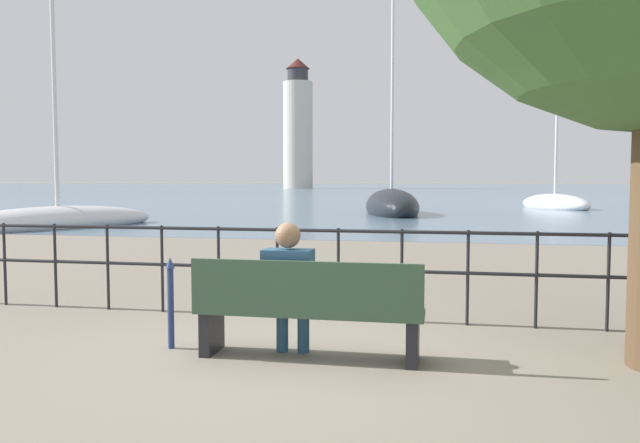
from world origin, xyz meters
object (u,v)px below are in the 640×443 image
Objects in this scene: park_bench at (308,311)px; sailboat_0 at (391,206)px; seated_person_left at (289,282)px; sailboat_1 at (58,220)px; sailboat_2 at (555,204)px; closed_umbrella at (171,298)px; harbor_lighthouse at (298,128)px.

park_bench is 0.16× the size of sailboat_0.
seated_person_left is 0.14× the size of sailboat_1.
sailboat_2 is at bearing 29.62° from sailboat_0.
harbor_lighthouse is at bearing 102.67° from closed_umbrella.
sailboat_2 is 0.30× the size of harbor_lighthouse.
harbor_lighthouse is (-26.59, 113.13, 10.96)m from seated_person_left.
sailboat_1 is (-11.57, 13.48, -0.20)m from park_bench.
seated_person_left is 24.01m from sailboat_0.
park_bench is at bearing -22.66° from seated_person_left.
closed_umbrella is 23.94m from sailboat_0.
closed_umbrella is at bearing -27.71° from sailboat_1.
harbor_lighthouse reaches higher than sailboat_0.
sailboat_2 reaches higher than closed_umbrella.
sailboat_1 reaches higher than closed_umbrella.
sailboat_2 is at bearing -67.31° from harbor_lighthouse.
seated_person_left is 17.59m from sailboat_1.
park_bench is 2.35× the size of closed_umbrella.
park_bench is 116.87m from harbor_lighthouse.
park_bench reaches higher than closed_umbrella.
closed_umbrella is 116.45m from harbor_lighthouse.
sailboat_0 reaches higher than seated_person_left.
harbor_lighthouse is at bearing 89.76° from sailboat_2.
closed_umbrella is 0.03× the size of harbor_lighthouse.
park_bench is at bearing -24.48° from sailboat_1.
harbor_lighthouse is (-26.78, 113.21, 11.20)m from park_bench.
closed_umbrella is at bearing 178.07° from seated_person_left.
sailboat_1 reaches higher than park_bench.
sailboat_0 is (0.11, 23.94, -0.10)m from closed_umbrella.
seated_person_left is 0.16× the size of sailboat_2.
closed_umbrella is at bearing -77.33° from harbor_lighthouse.
park_bench is 0.27× the size of sailboat_2.
sailboat_0 is at bearing 92.52° from seated_person_left.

